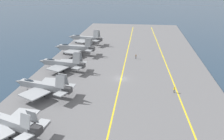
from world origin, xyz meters
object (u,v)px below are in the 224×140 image
parked_jet_third (62,63)px  parked_jet_fifth (86,38)px  parked_jet_nearest (10,122)px  parked_jet_fourth (75,48)px  crew_yellow_vest (174,89)px  crew_brown_vest (136,56)px  parked_jet_second (43,86)px

parked_jet_third → parked_jet_fifth: parked_jet_fifth is taller
parked_jet_nearest → parked_jet_fourth: (51.26, 1.64, 0.12)m
parked_jet_nearest → parked_jet_fourth: bearing=1.8°
parked_jet_nearest → crew_yellow_vest: (22.06, -32.82, -1.71)m
parked_jet_fourth → crew_brown_vest: 23.83m
parked_jet_fifth → crew_brown_vest: 29.94m
parked_jet_nearest → parked_jet_fifth: parked_jet_fifth is taller
parked_jet_third → crew_brown_vest: (15.03, -23.16, -1.44)m
parked_jet_second → crew_brown_vest: bearing=-34.4°
parked_jet_fourth → crew_yellow_vest: size_ratio=9.38×
parked_jet_second → parked_jet_fifth: parked_jet_fifth is taller
parked_jet_fifth → crew_brown_vest: size_ratio=9.91×
crew_brown_vest → parked_jet_fifth: bearing=51.6°
parked_jet_fourth → parked_jet_nearest: bearing=-178.2°
parked_jet_second → crew_brown_vest: size_ratio=9.79×
parked_jet_second → parked_jet_fifth: size_ratio=0.99×
crew_yellow_vest → parked_jet_fourth: bearing=49.7°
parked_jet_fifth → parked_jet_fourth: bearing=179.2°
parked_jet_second → crew_yellow_vest: (5.50, -33.10, -1.54)m
crew_brown_vest → parked_jet_third: bearing=123.0°
parked_jet_third → crew_yellow_vest: bearing=-109.6°
parked_jet_fourth → crew_brown_vest: parked_jet_fourth is taller
parked_jet_third → parked_jet_fourth: parked_jet_fourth is taller
parked_jet_second → parked_jet_fifth: (51.18, 1.11, 0.22)m
parked_jet_third → crew_brown_vest: size_ratio=9.57×
parked_jet_fourth → crew_yellow_vest: (-29.21, -34.46, -1.83)m
parked_jet_second → parked_jet_third: size_ratio=1.02×
crew_yellow_vest → crew_brown_vest: crew_yellow_vest is taller
parked_jet_third → parked_jet_nearest: bearing=-178.1°
parked_jet_nearest → parked_jet_third: size_ratio=0.93×
parked_jet_fourth → parked_jet_fifth: bearing=-0.8°
parked_jet_nearest → parked_jet_second: bearing=1.0°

